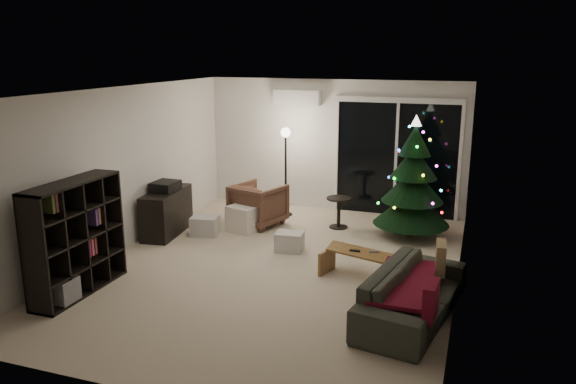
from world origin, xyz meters
name	(u,v)px	position (x,y,z in m)	size (l,w,h in m)	color
room	(333,179)	(0.46, 1.49, 1.02)	(6.50, 7.51, 2.60)	beige
bookshelf	(64,236)	(-2.25, -1.60, 0.73)	(0.37, 1.46, 1.46)	black
media_cabinet	(167,212)	(-2.25, 0.84, 0.37)	(0.45, 1.19, 0.75)	black
stereo	(165,186)	(-2.25, 0.84, 0.83)	(0.38, 0.45, 0.16)	black
armchair	(258,204)	(-0.98, 1.80, 0.37)	(0.80, 0.82, 0.75)	brown
ottoman	(245,218)	(-1.07, 1.43, 0.22)	(0.49, 0.49, 0.44)	silver
cardboard_box_a	(205,226)	(-1.62, 0.98, 0.16)	(0.44, 0.34, 0.32)	silver
cardboard_box_b	(289,242)	(-0.02, 0.72, 0.15)	(0.42, 0.31, 0.29)	silver
side_table	(339,213)	(0.41, 2.11, 0.27)	(0.43, 0.43, 0.54)	black
floor_lamp	(286,174)	(-0.73, 2.55, 0.79)	(0.25, 0.25, 1.59)	black
sofa	(413,294)	(2.05, -0.92, 0.29)	(2.01, 0.79, 0.59)	#373933
sofa_throw	(404,282)	(1.95, -0.92, 0.42)	(0.63, 1.45, 0.05)	maroon
cushion_a	(441,258)	(2.30, -0.27, 0.53)	(0.12, 0.39, 0.39)	brown
cushion_b	(431,301)	(2.30, -1.57, 0.53)	(0.12, 0.39, 0.39)	maroon
coffee_table	(365,265)	(1.30, 0.05, 0.18)	(1.14, 0.40, 0.36)	brown
remote_a	(355,251)	(1.15, 0.05, 0.37)	(0.14, 0.04, 0.02)	black
remote_b	(374,252)	(1.40, 0.10, 0.37)	(0.13, 0.04, 0.02)	slate
christmas_tree	(413,178)	(1.66, 2.02, 1.01)	(1.25, 1.25, 2.02)	black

